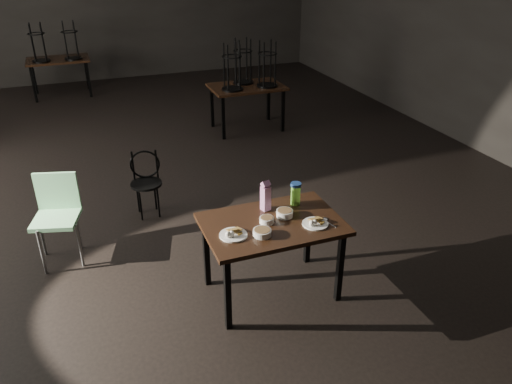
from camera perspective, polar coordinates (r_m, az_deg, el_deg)
name	(u,v)px	position (r m, az deg, el deg)	size (l,w,h in m)	color
room	(121,0)	(6.00, -15.20, 20.39)	(12.00, 12.04, 3.22)	black
main_table	(272,230)	(4.37, 1.86, -4.33)	(1.20, 0.80, 0.75)	black
plate_left	(233,234)	(4.13, -2.63, -4.78)	(0.23, 0.23, 0.08)	white
plate_right	(315,223)	(4.31, 6.79, -3.49)	(0.23, 0.23, 0.07)	white
bowl_near	(267,220)	(4.31, 1.23, -3.20)	(0.13, 0.13, 0.05)	white
bowl_far	(285,213)	(4.40, 3.29, -2.42)	(0.15, 0.15, 0.06)	white
bowl_big	(262,232)	(4.13, 0.71, -4.63)	(0.15, 0.15, 0.05)	white
juice_carton	(266,196)	(4.46, 1.10, -0.51)	(0.09, 0.09, 0.29)	#8B196C
water_bottle	(296,193)	(4.57, 4.55, -0.16)	(0.12, 0.12, 0.21)	#7FDB40
spoon	(326,220)	(4.40, 8.06, -3.14)	(0.05, 0.19, 0.01)	silver
bentwood_chair	(146,178)	(5.93, -12.47, 1.57)	(0.38, 0.37, 0.76)	black
school_chair	(57,210)	(5.30, -21.80, -1.97)	(0.51, 0.51, 0.90)	#7EC58E
bg_table_right	(247,84)	(8.39, -1.03, 12.21)	(1.20, 0.80, 1.48)	black
bg_table_far	(58,59)	(11.07, -21.72, 13.93)	(1.20, 0.80, 1.48)	black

